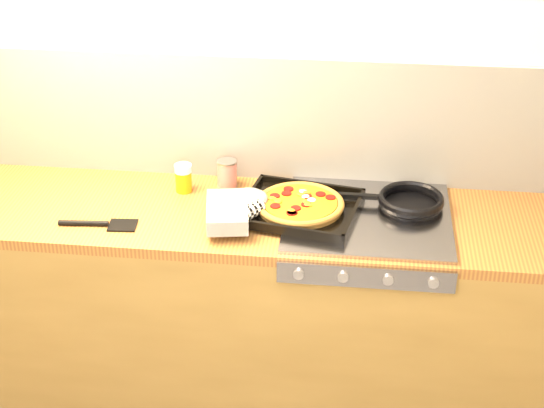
# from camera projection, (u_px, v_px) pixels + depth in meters

# --- Properties ---
(room_shell) EXTENTS (3.20, 3.20, 3.20)m
(room_shell) POSITION_uv_depth(u_px,v_px,m) (256.00, 119.00, 3.21)
(room_shell) COLOR white
(room_shell) RESTS_ON ground
(counter_run) EXTENTS (3.20, 0.62, 0.90)m
(counter_run) POSITION_uv_depth(u_px,v_px,m) (248.00, 310.00, 3.30)
(counter_run) COLOR olive
(counter_run) RESTS_ON ground
(stovetop) EXTENTS (0.60, 0.56, 0.02)m
(stovetop) POSITION_uv_depth(u_px,v_px,m) (368.00, 218.00, 3.03)
(stovetop) COLOR gray
(stovetop) RESTS_ON counter_run
(pizza_on_tray) EXTENTS (0.58, 0.46, 0.07)m
(pizza_on_tray) POSITION_uv_depth(u_px,v_px,m) (280.00, 206.00, 3.03)
(pizza_on_tray) COLOR black
(pizza_on_tray) RESTS_ON stovetop
(frying_pan) EXTENTS (0.41, 0.25, 0.04)m
(frying_pan) POSITION_uv_depth(u_px,v_px,m) (409.00, 201.00, 3.07)
(frying_pan) COLOR black
(frying_pan) RESTS_ON stovetop
(tomato_can) EXTENTS (0.09, 0.09, 0.11)m
(tomato_can) POSITION_uv_depth(u_px,v_px,m) (227.00, 174.00, 3.23)
(tomato_can) COLOR maroon
(tomato_can) RESTS_ON counter_run
(juice_glass) EXTENTS (0.08, 0.08, 0.11)m
(juice_glass) POSITION_uv_depth(u_px,v_px,m) (183.00, 178.00, 3.20)
(juice_glass) COLOR orange
(juice_glass) RESTS_ON counter_run
(wooden_spoon) EXTENTS (0.30, 0.05, 0.02)m
(wooden_spoon) POSITION_uv_depth(u_px,v_px,m) (308.00, 187.00, 3.23)
(wooden_spoon) COLOR olive
(wooden_spoon) RESTS_ON counter_run
(black_spatula) EXTENTS (0.28, 0.09, 0.02)m
(black_spatula) POSITION_uv_depth(u_px,v_px,m) (100.00, 224.00, 2.99)
(black_spatula) COLOR black
(black_spatula) RESTS_ON counter_run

